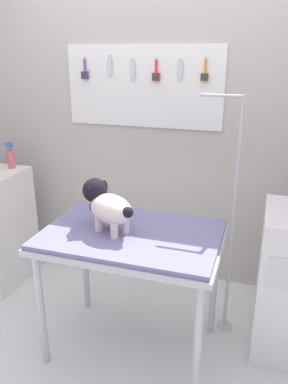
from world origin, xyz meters
name	(u,v)px	position (x,y,z in m)	size (l,w,h in m)	color
ground	(92,379)	(0.00, 0.00, -0.02)	(4.40, 4.00, 0.04)	silver
rear_wall_panel	(155,136)	(0.00, 1.28, 1.16)	(4.00, 0.11, 2.30)	#B7B3A7
grooming_table	(131,244)	(0.14, 0.31, 0.73)	(1.03, 0.70, 0.81)	#B7B7BC
grooming_arm	(231,231)	(0.67, 0.68, 0.72)	(0.30, 0.11, 1.56)	#B7B7BC
dog	(106,205)	(0.00, 0.30, 0.96)	(0.39, 0.29, 0.29)	silver
conditioner_bottle	(11,157)	(-1.07, 0.91, 1.00)	(0.05, 0.05, 0.21)	#D66068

